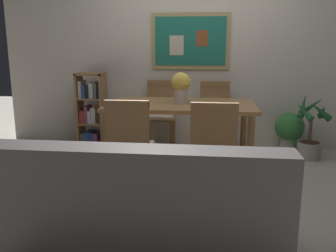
{
  "coord_description": "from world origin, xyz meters",
  "views": [
    {
      "loc": [
        0.21,
        -3.32,
        1.35
      ],
      "look_at": [
        -0.14,
        -0.18,
        0.65
      ],
      "focal_mm": 38.69,
      "sensor_mm": 36.0,
      "label": 1
    }
  ],
  "objects_px": {
    "dining_chair_far_right": "(215,111)",
    "dining_chair_far_left": "(161,109)",
    "tv_remote": "(216,106)",
    "potted_ivy": "(289,130)",
    "bookshelf": "(92,111)",
    "dining_chair_near_right": "(213,145)",
    "dining_table": "(181,112)",
    "potted_palm": "(310,135)",
    "leather_couch": "(131,219)",
    "flower_vase": "(181,86)",
    "dining_chair_near_left": "(130,141)"
  },
  "relations": [
    {
      "from": "dining_chair_near_right",
      "to": "leather_couch",
      "type": "xyz_separation_m",
      "value": [
        -0.51,
        -0.96,
        -0.23
      ]
    },
    {
      "from": "potted_ivy",
      "to": "dining_chair_near_right",
      "type": "bearing_deg",
      "value": -120.14
    },
    {
      "from": "potted_palm",
      "to": "tv_remote",
      "type": "height_order",
      "value": "potted_palm"
    },
    {
      "from": "dining_chair_near_right",
      "to": "dining_chair_far_left",
      "type": "distance_m",
      "value": 1.81
    },
    {
      "from": "flower_vase",
      "to": "potted_ivy",
      "type": "bearing_deg",
      "value": 32.74
    },
    {
      "from": "dining_table",
      "to": "potted_palm",
      "type": "xyz_separation_m",
      "value": [
        1.52,
        0.6,
        -0.36
      ]
    },
    {
      "from": "bookshelf",
      "to": "tv_remote",
      "type": "xyz_separation_m",
      "value": [
        1.63,
        -1.0,
        0.27
      ]
    },
    {
      "from": "leather_couch",
      "to": "flower_vase",
      "type": "xyz_separation_m",
      "value": [
        0.16,
        1.82,
        0.63
      ]
    },
    {
      "from": "dining_chair_near_left",
      "to": "dining_table",
      "type": "bearing_deg",
      "value": 64.16
    },
    {
      "from": "dining_chair_near_right",
      "to": "bookshelf",
      "type": "distance_m",
      "value": 2.3
    },
    {
      "from": "tv_remote",
      "to": "dining_chair_far_right",
      "type": "bearing_deg",
      "value": 89.86
    },
    {
      "from": "potted_ivy",
      "to": "flower_vase",
      "type": "xyz_separation_m",
      "value": [
        -1.34,
        -0.86,
        0.64
      ]
    },
    {
      "from": "dining_table",
      "to": "tv_remote",
      "type": "relative_size",
      "value": 10.37
    },
    {
      "from": "dining_chair_near_right",
      "to": "potted_ivy",
      "type": "relative_size",
      "value": 1.75
    },
    {
      "from": "dining_chair_far_left",
      "to": "potted_palm",
      "type": "height_order",
      "value": "dining_chair_far_left"
    },
    {
      "from": "leather_couch",
      "to": "bookshelf",
      "type": "height_order",
      "value": "bookshelf"
    },
    {
      "from": "dining_chair_far_right",
      "to": "dining_chair_far_left",
      "type": "xyz_separation_m",
      "value": [
        -0.71,
        0.05,
        0.0
      ]
    },
    {
      "from": "potted_ivy",
      "to": "potted_palm",
      "type": "height_order",
      "value": "potted_palm"
    },
    {
      "from": "dining_chair_far_right",
      "to": "dining_chair_near_left",
      "type": "bearing_deg",
      "value": -115.43
    },
    {
      "from": "dining_chair_near_right",
      "to": "flower_vase",
      "type": "xyz_separation_m",
      "value": [
        -0.34,
        0.85,
        0.4
      ]
    },
    {
      "from": "potted_ivy",
      "to": "bookshelf",
      "type": "bearing_deg",
      "value": -178.66
    },
    {
      "from": "potted_ivy",
      "to": "potted_palm",
      "type": "relative_size",
      "value": 0.65
    },
    {
      "from": "bookshelf",
      "to": "potted_palm",
      "type": "bearing_deg",
      "value": -4.18
    },
    {
      "from": "dining_chair_far_left",
      "to": "tv_remote",
      "type": "height_order",
      "value": "dining_chair_far_left"
    },
    {
      "from": "potted_ivy",
      "to": "potted_palm",
      "type": "bearing_deg",
      "value": -55.07
    },
    {
      "from": "dining_table",
      "to": "potted_ivy",
      "type": "xyz_separation_m",
      "value": [
        1.34,
        0.87,
        -0.36
      ]
    },
    {
      "from": "dining_chair_far_right",
      "to": "flower_vase",
      "type": "bearing_deg",
      "value": -115.4
    },
    {
      "from": "dining_table",
      "to": "potted_ivy",
      "type": "relative_size",
      "value": 3.01
    },
    {
      "from": "potted_palm",
      "to": "dining_chair_near_left",
      "type": "bearing_deg",
      "value": -143.67
    },
    {
      "from": "flower_vase",
      "to": "dining_table",
      "type": "bearing_deg",
      "value": -76.91
    },
    {
      "from": "dining_chair_near_right",
      "to": "potted_palm",
      "type": "bearing_deg",
      "value": 50.85
    },
    {
      "from": "leather_couch",
      "to": "potted_palm",
      "type": "relative_size",
      "value": 2.25
    },
    {
      "from": "leather_couch",
      "to": "potted_ivy",
      "type": "distance_m",
      "value": 3.07
    },
    {
      "from": "leather_couch",
      "to": "dining_table",
      "type": "bearing_deg",
      "value": 84.78
    },
    {
      "from": "dining_chair_near_left",
      "to": "flower_vase",
      "type": "bearing_deg",
      "value": 64.54
    },
    {
      "from": "dining_chair_near_left",
      "to": "bookshelf",
      "type": "xyz_separation_m",
      "value": [
        -0.88,
        1.61,
        -0.04
      ]
    },
    {
      "from": "dining_table",
      "to": "potted_ivy",
      "type": "distance_m",
      "value": 1.63
    },
    {
      "from": "dining_chair_far_left",
      "to": "leather_couch",
      "type": "distance_m",
      "value": 2.66
    },
    {
      "from": "dining_table",
      "to": "dining_chair_near_left",
      "type": "distance_m",
      "value": 0.89
    },
    {
      "from": "dining_chair_far_right",
      "to": "tv_remote",
      "type": "height_order",
      "value": "dining_chair_far_right"
    },
    {
      "from": "dining_chair_far_right",
      "to": "dining_chair_near_right",
      "type": "bearing_deg",
      "value": -91.01
    },
    {
      "from": "potted_palm",
      "to": "dining_table",
      "type": "bearing_deg",
      "value": -158.31
    },
    {
      "from": "flower_vase",
      "to": "tv_remote",
      "type": "bearing_deg",
      "value": -28.46
    },
    {
      "from": "dining_chair_far_right",
      "to": "dining_chair_far_left",
      "type": "bearing_deg",
      "value": 176.21
    },
    {
      "from": "dining_table",
      "to": "dining_chair_near_left",
      "type": "bearing_deg",
      "value": -115.84
    },
    {
      "from": "dining_table",
      "to": "bookshelf",
      "type": "height_order",
      "value": "bookshelf"
    },
    {
      "from": "bookshelf",
      "to": "flower_vase",
      "type": "relative_size",
      "value": 3.06
    },
    {
      "from": "bookshelf",
      "to": "tv_remote",
      "type": "relative_size",
      "value": 6.66
    },
    {
      "from": "leather_couch",
      "to": "potted_palm",
      "type": "xyz_separation_m",
      "value": [
        1.69,
        2.41,
        -0.01
      ]
    },
    {
      "from": "leather_couch",
      "to": "tv_remote",
      "type": "height_order",
      "value": "leather_couch"
    }
  ]
}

